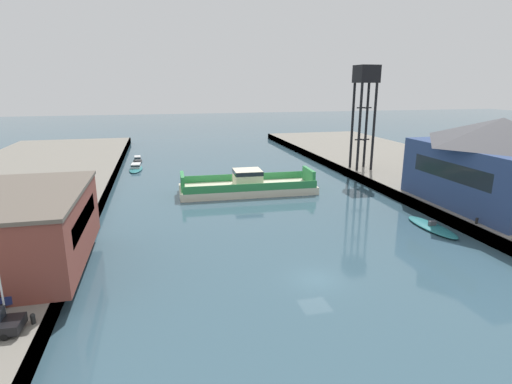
{
  "coord_description": "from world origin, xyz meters",
  "views": [
    {
      "loc": [
        -12.25,
        -29.42,
        16.08
      ],
      "look_at": [
        0.0,
        21.89,
        2.0
      ],
      "focal_mm": 28.62,
      "sensor_mm": 36.0,
      "label": 1
    }
  ],
  "objects_px": {
    "moored_boat_near_left": "(432,227)",
    "moored_boat_mid_left": "(138,160)",
    "chain_ferry": "(248,186)",
    "warehouse_shed": "(497,162)",
    "crane_tower": "(366,87)",
    "moored_boat_near_right": "(136,167)",
    "harbormaster_building": "(15,229)"
  },
  "relations": [
    {
      "from": "moored_boat_near_left",
      "to": "moored_boat_near_right",
      "type": "xyz_separation_m",
      "value": [
        -34.4,
        42.17,
        0.2
      ]
    },
    {
      "from": "harbormaster_building",
      "to": "warehouse_shed",
      "type": "xyz_separation_m",
      "value": [
        52.06,
        5.05,
        2.36
      ]
    },
    {
      "from": "moored_boat_mid_left",
      "to": "crane_tower",
      "type": "bearing_deg",
      "value": -30.92
    },
    {
      "from": "warehouse_shed",
      "to": "crane_tower",
      "type": "distance_m",
      "value": 26.42
    },
    {
      "from": "moored_boat_near_right",
      "to": "harbormaster_building",
      "type": "height_order",
      "value": "harbormaster_building"
    },
    {
      "from": "moored_boat_near_right",
      "to": "crane_tower",
      "type": "height_order",
      "value": "crane_tower"
    },
    {
      "from": "chain_ferry",
      "to": "warehouse_shed",
      "type": "bearing_deg",
      "value": -33.23
    },
    {
      "from": "warehouse_shed",
      "to": "moored_boat_mid_left",
      "type": "bearing_deg",
      "value": 132.94
    },
    {
      "from": "warehouse_shed",
      "to": "crane_tower",
      "type": "bearing_deg",
      "value": 102.24
    },
    {
      "from": "moored_boat_near_right",
      "to": "crane_tower",
      "type": "bearing_deg",
      "value": -21.06
    },
    {
      "from": "harbormaster_building",
      "to": "warehouse_shed",
      "type": "height_order",
      "value": "warehouse_shed"
    },
    {
      "from": "chain_ferry",
      "to": "harbormaster_building",
      "type": "distance_m",
      "value": 33.91
    },
    {
      "from": "moored_boat_mid_left",
      "to": "harbormaster_building",
      "type": "relative_size",
      "value": 0.39
    },
    {
      "from": "moored_boat_near_right",
      "to": "moored_boat_mid_left",
      "type": "height_order",
      "value": "moored_boat_mid_left"
    },
    {
      "from": "moored_boat_mid_left",
      "to": "harbormaster_building",
      "type": "distance_m",
      "value": 53.66
    },
    {
      "from": "moored_boat_near_right",
      "to": "crane_tower",
      "type": "relative_size",
      "value": 0.43
    },
    {
      "from": "moored_boat_near_right",
      "to": "harbormaster_building",
      "type": "xyz_separation_m",
      "value": [
        -7.46,
        -44.58,
        3.99
      ]
    },
    {
      "from": "moored_boat_near_right",
      "to": "moored_boat_near_left",
      "type": "bearing_deg",
      "value": -50.79
    },
    {
      "from": "chain_ferry",
      "to": "harbormaster_building",
      "type": "bearing_deg",
      "value": -137.19
    },
    {
      "from": "moored_boat_near_left",
      "to": "chain_ferry",
      "type": "bearing_deg",
      "value": 129.8
    },
    {
      "from": "chain_ferry",
      "to": "moored_boat_mid_left",
      "type": "height_order",
      "value": "chain_ferry"
    },
    {
      "from": "moored_boat_mid_left",
      "to": "warehouse_shed",
      "type": "distance_m",
      "value": 65.79
    },
    {
      "from": "moored_boat_mid_left",
      "to": "warehouse_shed",
      "type": "height_order",
      "value": "warehouse_shed"
    },
    {
      "from": "moored_boat_near_right",
      "to": "harbormaster_building",
      "type": "relative_size",
      "value": 0.48
    },
    {
      "from": "moored_boat_near_left",
      "to": "moored_boat_near_right",
      "type": "bearing_deg",
      "value": 129.21
    },
    {
      "from": "warehouse_shed",
      "to": "crane_tower",
      "type": "xyz_separation_m",
      "value": [
        -5.29,
        24.4,
        8.64
      ]
    },
    {
      "from": "moored_boat_near_right",
      "to": "crane_tower",
      "type": "distance_m",
      "value": 44.71
    },
    {
      "from": "harbormaster_building",
      "to": "warehouse_shed",
      "type": "relative_size",
      "value": 0.84
    },
    {
      "from": "moored_boat_near_right",
      "to": "moored_boat_mid_left",
      "type": "relative_size",
      "value": 1.25
    },
    {
      "from": "harbormaster_building",
      "to": "warehouse_shed",
      "type": "bearing_deg",
      "value": 5.54
    },
    {
      "from": "chain_ferry",
      "to": "moored_boat_mid_left",
      "type": "xyz_separation_m",
      "value": [
        -17.31,
        30.06,
        -0.61
      ]
    },
    {
      "from": "moored_boat_near_left",
      "to": "moored_boat_mid_left",
      "type": "distance_m",
      "value": 61.18
    }
  ]
}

